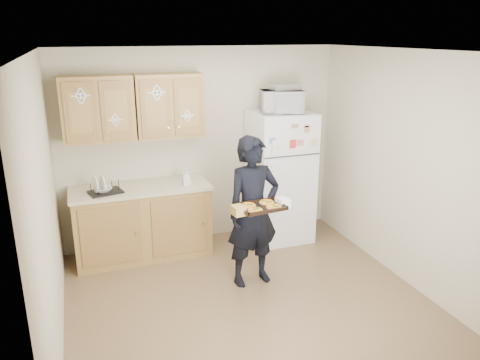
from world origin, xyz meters
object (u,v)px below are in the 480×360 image
Objects in this scene: refrigerator at (280,177)px; microwave at (282,102)px; baking_tray at (261,207)px; person at (253,212)px; dish_rack at (105,187)px.

refrigerator is 3.37× the size of microwave.
baking_tray is at bearing -110.01° from microwave.
person is at bearing 77.23° from baking_tray.
refrigerator is 1.03× the size of person.
baking_tray is at bearing -41.35° from dish_rack.
person is at bearing -127.26° from refrigerator.
refrigerator reaches higher than person.
dish_rack is (-2.21, -0.04, 0.12)m from refrigerator.
microwave is (-0.02, -0.05, 0.99)m from refrigerator.
baking_tray is (-0.79, -1.29, 0.14)m from refrigerator.
microwave is (0.73, 0.94, 1.02)m from person.
dish_rack is (-2.18, 0.01, -0.87)m from microwave.
dish_rack is at bearing 140.42° from person.
microwave is at bearing 51.99° from baking_tray.
person is 1.74m from dish_rack.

